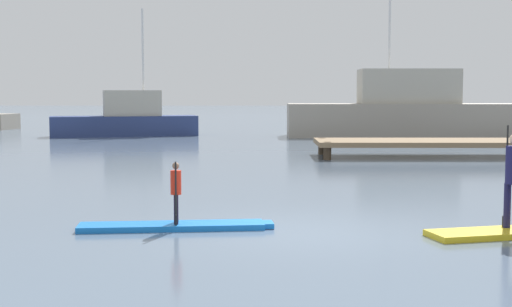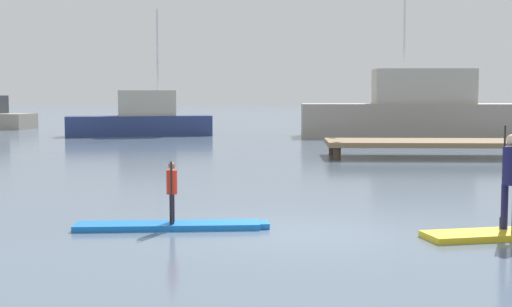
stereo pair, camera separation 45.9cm
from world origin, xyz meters
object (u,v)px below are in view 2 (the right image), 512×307
paddler_child_solo (172,189)px  paddler_adult (511,176)px  paddleboard_near (172,226)px  motor_boat_small_navy (141,119)px  fishing_boat_white_large (425,112)px

paddler_child_solo → paddler_adult: size_ratio=0.63×
paddleboard_near → motor_boat_small_navy: motor_boat_small_navy is taller
fishing_boat_white_large → paddler_child_solo: bearing=-109.7°
paddler_adult → motor_boat_small_navy: 29.63m
paddleboard_near → motor_boat_small_navy: 27.45m
fishing_boat_white_large → motor_boat_small_navy: (-15.30, 0.36, -0.40)m
paddler_child_solo → motor_boat_small_navy: 27.45m
paddler_child_solo → motor_boat_small_navy: motor_boat_small_navy is taller
paddler_adult → fishing_boat_white_large: 27.25m
paddleboard_near → motor_boat_small_navy: bearing=102.2°
paddler_adult → fishing_boat_white_large: (3.86, 26.97, 0.30)m
paddleboard_near → paddler_child_solo: bearing=-61.9°
paddleboard_near → motor_boat_small_navy: (-5.81, 26.81, 0.85)m
paddler_adult → motor_boat_small_navy: size_ratio=0.21×
paddler_adult → motor_boat_small_navy: bearing=112.7°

